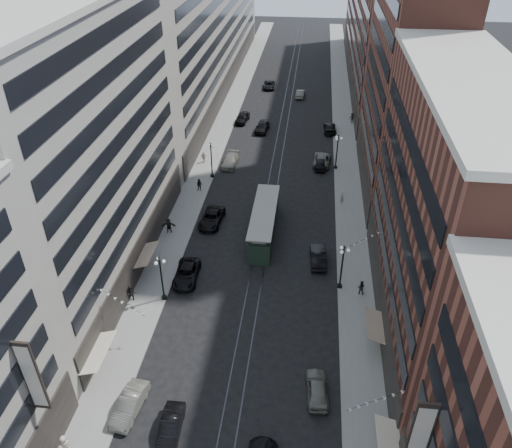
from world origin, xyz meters
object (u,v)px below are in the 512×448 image
at_px(pedestrian_6, 204,157).
at_px(pedestrian_7, 361,287).
at_px(lamppost_sw_mid, 211,159).
at_px(car_9, 242,118).
at_px(pedestrian_5, 169,225).
at_px(car_11, 322,159).
at_px(car_4, 317,388).
at_px(lamppost_sw_far, 161,277).
at_px(car_8, 230,161).
at_px(pedestrian_8, 342,197).
at_px(car_1, 129,404).
at_px(lamppost_se_far, 342,266).
at_px(car_14, 300,94).
at_px(car_13, 262,127).
at_px(lamppost_se_mid, 337,151).
at_px(car_7, 212,218).
at_px(car_5, 171,427).
at_px(car_extra_0, 320,163).
at_px(pedestrian_2, 131,293).
at_px(car_12, 330,128).
at_px(car_10, 318,256).
at_px(pedestrian_extra_0, 200,185).
at_px(car_2, 187,274).
at_px(pedestrian_9, 352,118).
at_px(streetcar, 264,224).
at_px(car_extra_1, 269,85).

xyz_separation_m(pedestrian_6, pedestrian_7, (22.77, -28.35, -0.05)).
xyz_separation_m(lamppost_sw_mid, car_9, (1.49, 21.88, -2.26)).
bearing_deg(pedestrian_5, car_11, 40.96).
xyz_separation_m(car_4, car_11, (0.11, 43.68, 0.00)).
xyz_separation_m(lamppost_sw_far, lamppost_sw_mid, (0.00, 27.00, 0.00)).
distance_m(car_8, pedestrian_8, 19.62).
bearing_deg(car_1, lamppost_se_far, 51.96).
distance_m(car_14, pedestrian_8, 42.55).
bearing_deg(pedestrian_5, car_1, -90.04).
distance_m(car_13, pedestrian_6, 15.61).
relative_size(lamppost_se_mid, car_7, 0.99).
bearing_deg(car_5, car_8, 91.27).
xyz_separation_m(lamppost_sw_mid, car_extra_0, (16.02, 5.14, -2.33)).
bearing_deg(pedestrian_2, lamppost_sw_far, 14.28).
bearing_deg(lamppost_se_mid, car_12, 93.20).
bearing_deg(car_extra_0, pedestrian_2, 58.94).
distance_m(car_10, car_14, 55.35).
bearing_deg(car_4, lamppost_se_far, -103.79).
relative_size(pedestrian_2, pedestrian_8, 1.03).
distance_m(car_7, car_11, 23.37).
relative_size(pedestrian_7, pedestrian_extra_0, 0.90).
distance_m(lamppost_se_far, pedestrian_5, 22.63).
height_order(lamppost_sw_mid, car_8, lamppost_sw_mid).
bearing_deg(car_2, car_14, 78.55).
bearing_deg(pedestrian_9, streetcar, -107.08).
bearing_deg(lamppost_sw_far, car_4, -32.03).
height_order(pedestrian_7, pedestrian_extra_0, pedestrian_extra_0).
xyz_separation_m(pedestrian_8, car_extra_1, (-14.34, 46.75, -0.37)).
relative_size(lamppost_sw_far, pedestrian_5, 2.84).
relative_size(car_4, car_extra_0, 0.99).
bearing_deg(lamppost_se_far, car_5, -125.64).
bearing_deg(pedestrian_8, lamppost_sw_mid, -56.56).
bearing_deg(pedestrian_8, car_1, 21.82).
xyz_separation_m(car_1, car_extra_0, (15.22, 45.63, -0.01)).
height_order(streetcar, car_2, streetcar).
height_order(car_5, car_extra_0, car_extra_0).
relative_size(streetcar, car_1, 2.71).
xyz_separation_m(car_13, pedestrian_6, (-7.82, -13.51, 0.16)).
xyz_separation_m(car_5, pedestrian_5, (-7.35, 27.18, 0.38)).
bearing_deg(car_13, car_11, -41.02).
relative_size(car_14, pedestrian_8, 2.48).
xyz_separation_m(lamppost_se_far, car_5, (-13.70, -19.11, -2.36)).
height_order(lamppost_sw_far, streetcar, lamppost_sw_far).
bearing_deg(lamppost_sw_far, streetcar, 54.92).
distance_m(lamppost_se_mid, car_7, 23.66).
xyz_separation_m(lamppost_sw_mid, car_13, (5.62, 18.06, -2.22)).
xyz_separation_m(car_5, pedestrian_8, (14.34, 36.70, 0.33)).
distance_m(lamppost_se_far, car_8, 31.99).
height_order(car_1, pedestrian_7, pedestrian_7).
bearing_deg(car_7, pedestrian_5, -145.68).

